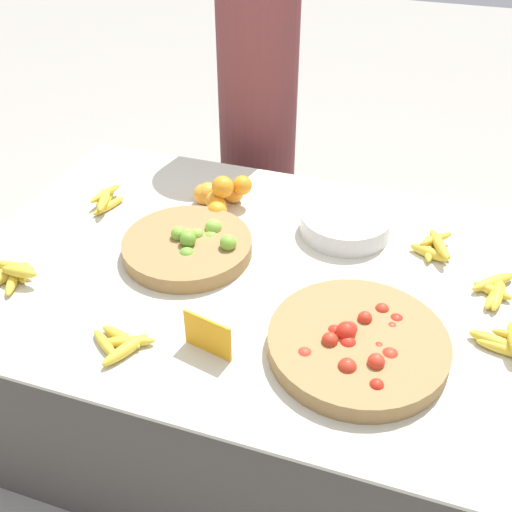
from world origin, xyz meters
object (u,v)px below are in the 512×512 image
(price_sign, at_px, (208,336))
(vendor_person, at_px, (258,99))
(metal_bowl, at_px, (345,223))
(tomato_basket, at_px, (359,344))
(lime_bowl, at_px, (189,246))

(price_sign, height_order, vendor_person, vendor_person)
(price_sign, bearing_deg, metal_bowl, 83.63)
(tomato_basket, bearing_deg, price_sign, -161.65)
(lime_bowl, height_order, vendor_person, vendor_person)
(metal_bowl, bearing_deg, price_sign, -109.02)
(lime_bowl, relative_size, vendor_person, 0.24)
(tomato_basket, relative_size, vendor_person, 0.27)
(tomato_basket, height_order, price_sign, price_sign)
(tomato_basket, bearing_deg, lime_bowl, 156.43)
(metal_bowl, relative_size, vendor_person, 0.17)
(price_sign, relative_size, vendor_person, 0.08)
(price_sign, bearing_deg, tomato_basket, 31.01)
(tomato_basket, relative_size, metal_bowl, 1.57)
(metal_bowl, distance_m, vendor_person, 0.82)
(metal_bowl, bearing_deg, lime_bowl, -148.43)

